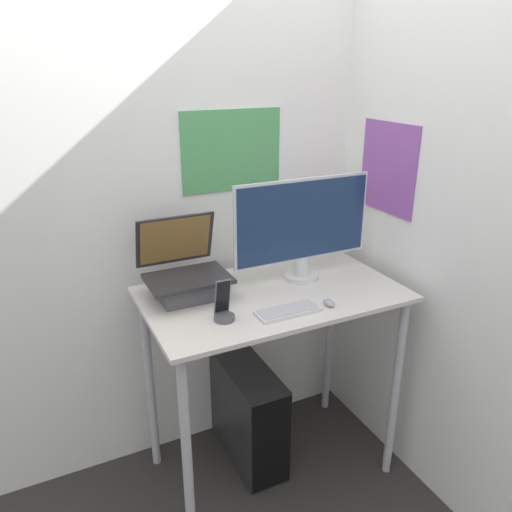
{
  "coord_description": "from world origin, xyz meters",
  "views": [
    {
      "loc": [
        -0.91,
        -1.39,
        1.88
      ],
      "look_at": [
        -0.08,
        0.32,
        1.14
      ],
      "focal_mm": 35.0,
      "sensor_mm": 36.0,
      "label": 1
    }
  ],
  "objects_px": {
    "laptop": "(186,278)",
    "keyboard": "(288,311)",
    "monitor": "(303,227)",
    "mouse": "(329,303)",
    "computer_tower": "(248,413)",
    "cell_phone": "(224,309)"
  },
  "relations": [
    {
      "from": "monitor",
      "to": "keyboard",
      "type": "relative_size",
      "value": 2.55
    },
    {
      "from": "laptop",
      "to": "computer_tower",
      "type": "bearing_deg",
      "value": -1.04
    },
    {
      "from": "cell_phone",
      "to": "computer_tower",
      "type": "relative_size",
      "value": 0.33
    },
    {
      "from": "laptop",
      "to": "mouse",
      "type": "xyz_separation_m",
      "value": [
        0.49,
        -0.34,
        -0.07
      ]
    },
    {
      "from": "monitor",
      "to": "computer_tower",
      "type": "relative_size",
      "value": 1.3
    },
    {
      "from": "mouse",
      "to": "monitor",
      "type": "bearing_deg",
      "value": 82.35
    },
    {
      "from": "monitor",
      "to": "mouse",
      "type": "bearing_deg",
      "value": -97.65
    },
    {
      "from": "monitor",
      "to": "cell_phone",
      "type": "xyz_separation_m",
      "value": [
        -0.47,
        -0.21,
        -0.2
      ]
    },
    {
      "from": "keyboard",
      "to": "computer_tower",
      "type": "distance_m",
      "value": 0.78
    },
    {
      "from": "keyboard",
      "to": "mouse",
      "type": "height_order",
      "value": "mouse"
    },
    {
      "from": "mouse",
      "to": "cell_phone",
      "type": "relative_size",
      "value": 0.36
    },
    {
      "from": "laptop",
      "to": "keyboard",
      "type": "height_order",
      "value": "laptop"
    },
    {
      "from": "monitor",
      "to": "mouse",
      "type": "relative_size",
      "value": 10.96
    },
    {
      "from": "monitor",
      "to": "keyboard",
      "type": "distance_m",
      "value": 0.42
    },
    {
      "from": "keyboard",
      "to": "cell_phone",
      "type": "height_order",
      "value": "cell_phone"
    },
    {
      "from": "laptop",
      "to": "keyboard",
      "type": "xyz_separation_m",
      "value": [
        0.31,
        -0.32,
        -0.08
      ]
    },
    {
      "from": "monitor",
      "to": "mouse",
      "type": "distance_m",
      "value": 0.37
    },
    {
      "from": "monitor",
      "to": "keyboard",
      "type": "bearing_deg",
      "value": -129.16
    },
    {
      "from": "laptop",
      "to": "cell_phone",
      "type": "xyz_separation_m",
      "value": [
        0.06,
        -0.26,
        -0.04
      ]
    },
    {
      "from": "laptop",
      "to": "monitor",
      "type": "height_order",
      "value": "monitor"
    },
    {
      "from": "mouse",
      "to": "computer_tower",
      "type": "height_order",
      "value": "mouse"
    },
    {
      "from": "keyboard",
      "to": "cell_phone",
      "type": "distance_m",
      "value": 0.26
    }
  ]
}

